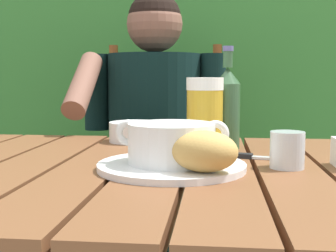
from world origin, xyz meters
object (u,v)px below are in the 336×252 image
Objects in this scene: soup_bowl at (172,142)px; table_knife at (251,157)px; water_glass_small at (287,150)px; bread_roll at (204,151)px; beer_glass at (205,114)px; chair_near_diner at (161,187)px; diner_bowl at (136,132)px; person_eating at (153,140)px; beer_bottle at (227,106)px; serving_plate at (172,166)px.

soup_bowl reaches higher than table_knife.
water_glass_small reaches higher than table_knife.
beer_glass is (-0.01, 0.29, 0.04)m from bread_roll.
diner_bowl is (-0.00, -0.54, 0.28)m from chair_near_diner.
person_eating is 0.71m from soup_bowl.
chair_near_diner is 0.78m from beer_glass.
beer_bottle is at bearing 109.89° from table_knife.
serving_plate is at bearing -69.75° from diner_bowl.
person_eating is 0.52m from beer_glass.
soup_bowl is 1.51× the size of diner_bowl.
diner_bowl is at bearing 144.52° from beer_glass.
chair_near_diner is at bearing 98.21° from soup_bowl.
beer_glass is at bearing -35.48° from diner_bowl.
soup_bowl is 0.10m from bread_roll.
chair_near_diner is at bearing 110.43° from table_knife.
chair_near_diner reaches higher than serving_plate.
chair_near_diner is 15.17× the size of water_glass_small.
beer_bottle reaches higher than bread_roll.
diner_bowl is at bearing -90.00° from chair_near_diner.
soup_bowl is 0.37m from diner_bowl.
table_knife is at bearing -69.57° from chair_near_diner.
water_glass_small is at bearing -42.17° from diner_bowl.
beer_bottle is 0.17m from table_knife.
serving_plate is 2.15× the size of bread_roll.
water_glass_small is at bearing 9.58° from soup_bowl.
serving_plate is 0.20m from table_knife.
bread_roll is 0.76× the size of beer_glass.
bread_roll is (0.06, -0.07, -0.00)m from soup_bowl.
chair_near_diner reaches higher than table_knife.
bread_roll is 0.46m from diner_bowl.
serving_plate is at bearing -81.79° from chair_near_diner.
water_glass_small is at bearing 9.58° from serving_plate.
bread_roll is at bearing -75.68° from person_eating.
soup_bowl is at bearing -170.42° from water_glass_small.
chair_near_diner reaches higher than beer_glass.
bread_roll is 0.53× the size of beer_bottle.
chair_near_diner is 0.95m from soup_bowl.
diner_bowl is at bearing 159.47° from beer_bottle.
bread_roll is 0.34m from beer_bottle.
beer_bottle reaches higher than diner_bowl.
chair_near_diner reaches higher than soup_bowl.
bread_roll is 0.23m from table_knife.
water_glass_small is (0.11, -0.22, -0.07)m from beer_bottle.
water_glass_small is at bearing -56.62° from table_knife.
beer_glass is at bearing -74.71° from chair_near_diner.
diner_bowl is (-0.28, 0.22, 0.02)m from table_knife.
person_eating is (-0.00, -0.20, 0.21)m from chair_near_diner.
beer_bottle is (0.05, 0.33, 0.05)m from bread_roll.
bread_roll is 0.19m from water_glass_small.
beer_glass is 0.25m from water_glass_small.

